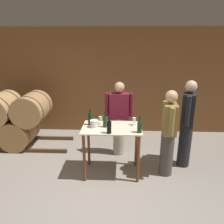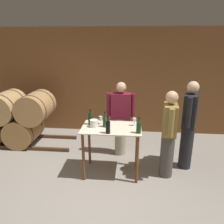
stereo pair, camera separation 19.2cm
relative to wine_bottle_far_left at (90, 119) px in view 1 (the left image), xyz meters
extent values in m
plane|color=gray|center=(0.28, -0.80, -1.03)|extent=(14.00, 14.00, 0.00)
cube|color=brown|center=(0.28, 1.94, 0.32)|extent=(8.40, 0.05, 2.70)
cube|color=#4C331E|center=(-2.16, 0.60, -0.99)|extent=(3.05, 0.06, 0.08)
cube|color=#4C331E|center=(-2.16, 1.27, -0.99)|extent=(3.05, 0.06, 0.08)
cylinder|color=#9E7242|center=(-1.80, 0.94, -0.69)|extent=(0.68, 0.83, 0.68)
cylinder|color=#38383D|center=(-1.80, 0.69, -0.69)|extent=(0.69, 0.03, 0.69)
cylinder|color=#38383D|center=(-1.80, 1.19, -0.69)|extent=(0.69, 0.03, 0.69)
cylinder|color=tan|center=(-2.16, 0.94, -0.11)|extent=(0.68, 0.83, 0.68)
cylinder|color=#38383D|center=(-2.16, 1.19, -0.11)|extent=(0.69, 0.03, 0.69)
cylinder|color=#AD7F4C|center=(-1.45, 0.94, -0.11)|extent=(0.68, 0.83, 0.68)
cylinder|color=#38383D|center=(-1.45, 0.69, -0.11)|extent=(0.69, 0.03, 0.69)
cylinder|color=#38383D|center=(-1.45, 1.19, -0.11)|extent=(0.69, 0.03, 0.69)
cube|color=beige|center=(0.39, -0.11, -0.12)|extent=(1.05, 0.66, 0.02)
cylinder|color=brown|center=(-0.07, -0.37, -0.58)|extent=(0.05, 0.05, 0.90)
cylinder|color=brown|center=(0.86, -0.37, -0.58)|extent=(0.05, 0.05, 0.90)
cylinder|color=brown|center=(-0.07, 0.16, -0.58)|extent=(0.05, 0.05, 0.90)
cylinder|color=brown|center=(0.86, 0.16, -0.58)|extent=(0.05, 0.05, 0.90)
cylinder|color=black|center=(0.00, 0.00, -0.01)|extent=(0.08, 0.08, 0.21)
cylinder|color=black|center=(0.00, 0.00, 0.14)|extent=(0.02, 0.02, 0.08)
cylinder|color=black|center=(0.00, 0.00, 0.16)|extent=(0.03, 0.03, 0.02)
cylinder|color=#193819|center=(0.27, -0.09, -0.02)|extent=(0.08, 0.08, 0.18)
cylinder|color=#193819|center=(0.27, -0.09, 0.12)|extent=(0.02, 0.02, 0.10)
cylinder|color=black|center=(0.27, -0.09, 0.16)|extent=(0.03, 0.03, 0.02)
cylinder|color=black|center=(0.36, -0.37, -0.01)|extent=(0.08, 0.08, 0.20)
cylinder|color=black|center=(0.36, -0.37, 0.14)|extent=(0.02, 0.02, 0.10)
cylinder|color=black|center=(0.36, -0.37, 0.18)|extent=(0.03, 0.03, 0.02)
cylinder|color=#193819|center=(0.86, -0.31, -0.02)|extent=(0.08, 0.08, 0.19)
cylinder|color=#193819|center=(0.86, -0.31, 0.12)|extent=(0.02, 0.02, 0.09)
cylinder|color=black|center=(0.86, -0.31, 0.16)|extent=(0.03, 0.03, 0.02)
cylinder|color=silver|center=(0.18, 0.04, -0.11)|extent=(0.06, 0.06, 0.00)
cylinder|color=silver|center=(0.18, 0.04, -0.07)|extent=(0.01, 0.01, 0.08)
cylinder|color=silver|center=(0.18, 0.04, 0.00)|extent=(0.06, 0.06, 0.06)
cylinder|color=silver|center=(0.79, 0.01, -0.11)|extent=(0.06, 0.06, 0.00)
cylinder|color=silver|center=(0.79, 0.01, -0.07)|extent=(0.01, 0.01, 0.08)
cylinder|color=silver|center=(0.79, 0.01, 0.00)|extent=(0.06, 0.06, 0.06)
cylinder|color=white|center=(0.08, -0.11, -0.05)|extent=(0.14, 0.14, 0.13)
cylinder|color=#232328|center=(1.80, 0.23, -0.60)|extent=(0.24, 0.24, 0.87)
cube|color=black|center=(1.80, 0.23, 0.14)|extent=(0.34, 0.45, 0.61)
sphere|color=beige|center=(1.80, 0.23, 0.57)|extent=(0.21, 0.21, 0.21)
cylinder|color=black|center=(1.89, 0.46, 0.17)|extent=(0.09, 0.09, 0.55)
cylinder|color=black|center=(1.71, -0.01, 0.17)|extent=(0.09, 0.09, 0.55)
cylinder|color=#4C4742|center=(1.39, -0.09, -0.62)|extent=(0.24, 0.24, 0.83)
cube|color=olive|center=(1.39, -0.09, 0.06)|extent=(0.25, 0.42, 0.53)
sphere|color=tan|center=(1.39, -0.09, 0.45)|extent=(0.21, 0.21, 0.21)
cylinder|color=olive|center=(1.41, 0.16, 0.09)|extent=(0.09, 0.09, 0.48)
cylinder|color=olive|center=(1.37, -0.34, 0.09)|extent=(0.09, 0.09, 0.48)
cylinder|color=#B7AD93|center=(0.51, 0.65, -0.62)|extent=(0.24, 0.24, 0.82)
cube|color=maroon|center=(0.51, 0.65, 0.06)|extent=(0.40, 0.22, 0.54)
sphere|color=tan|center=(0.51, 0.65, 0.45)|extent=(0.21, 0.21, 0.21)
cylinder|color=maroon|center=(0.76, 0.65, 0.09)|extent=(0.09, 0.09, 0.48)
cylinder|color=maroon|center=(0.26, 0.65, 0.09)|extent=(0.09, 0.09, 0.48)
camera|label=1|loc=(0.55, -3.67, 1.34)|focal=35.00mm
camera|label=2|loc=(0.74, -3.65, 1.34)|focal=35.00mm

